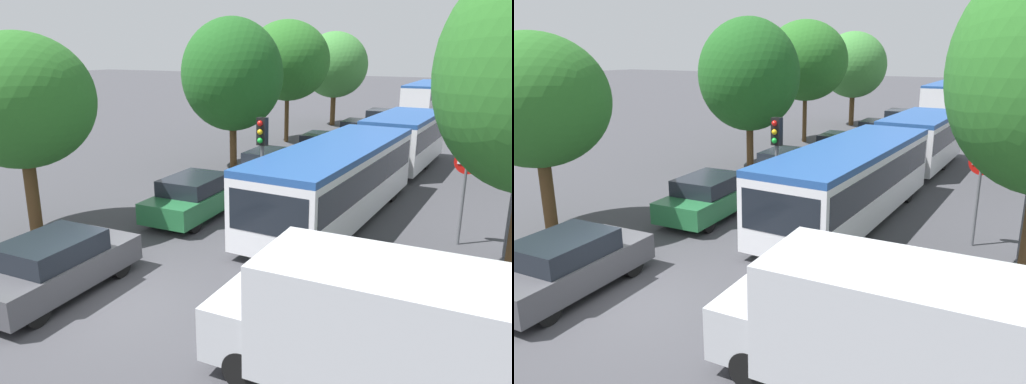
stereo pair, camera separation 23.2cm
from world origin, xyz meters
TOP-DOWN VIEW (x-y plane):
  - ground_plane at (0.00, 0.00)m, footprint 200.00×200.00m
  - articulated_bus at (2.11, 11.45)m, footprint 2.75×17.04m
  - city_bus_rear at (-1.91, 43.17)m, footprint 2.86×11.47m
  - queued_car_graphite at (-1.68, -0.41)m, footprint 1.97×4.14m
  - queued_car_green at (-2.11, 5.66)m, footprint 2.03×4.26m
  - queued_car_white at (-2.11, 11.03)m, footprint 1.97×4.14m
  - queued_car_navy at (-1.97, 16.45)m, footprint 1.90×4.00m
  - queued_car_tan at (-1.78, 21.94)m, footprint 1.97×4.13m
  - queued_car_black at (-2.01, 27.78)m, footprint 2.01×4.23m
  - white_van at (5.65, -0.30)m, footprint 5.09×2.21m
  - traffic_light at (-0.13, 6.71)m, footprint 0.33×0.37m
  - no_entry_sign at (6.05, 7.39)m, footprint 0.70×0.08m
  - tree_left_near at (-5.50, 1.97)m, footprint 4.27×4.27m
  - tree_left_mid at (-4.94, 12.69)m, footprint 4.72×4.72m
  - tree_left_far at (-5.75, 20.25)m, footprint 5.03×5.03m
  - tree_left_distant at (-5.79, 28.29)m, footprint 4.81×4.81m

SIDE VIEW (x-z plane):
  - ground_plane at x=0.00m, z-range 0.00..0.00m
  - queued_car_navy at x=-1.97m, z-range 0.01..1.37m
  - queued_car_tan at x=-1.78m, z-range 0.01..1.41m
  - queued_car_graphite at x=-1.68m, z-range 0.01..1.41m
  - queued_car_white at x=-2.11m, z-range 0.01..1.41m
  - queued_car_black at x=-2.01m, z-range 0.01..1.44m
  - queued_car_green at x=-2.11m, z-range 0.01..1.45m
  - white_van at x=5.65m, z-range 0.09..2.40m
  - city_bus_rear at x=-1.91m, z-range 0.19..2.65m
  - articulated_bus at x=2.11m, z-range 0.19..2.72m
  - no_entry_sign at x=6.05m, z-range 0.47..3.29m
  - traffic_light at x=-0.13m, z-range 0.80..4.20m
  - tree_left_near at x=-5.50m, z-range 1.05..7.09m
  - tree_left_distant at x=-5.79m, z-range 0.90..7.68m
  - tree_left_mid at x=-4.94m, z-range 0.89..7.86m
  - tree_left_far at x=-5.75m, z-range 1.25..8.46m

